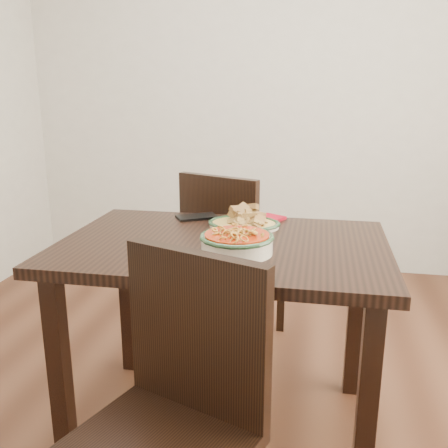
% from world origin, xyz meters
% --- Properties ---
extents(floor, '(3.50, 3.50, 0.00)m').
position_xyz_m(floor, '(0.00, 0.00, 0.00)').
color(floor, '#3E2113').
rests_on(floor, ground).
extents(wall_back, '(3.50, 0.10, 2.60)m').
position_xyz_m(wall_back, '(0.00, 1.75, 1.30)').
color(wall_back, beige).
rests_on(wall_back, ground).
extents(dining_table, '(1.16, 0.78, 0.75)m').
position_xyz_m(dining_table, '(0.03, -0.11, 0.65)').
color(dining_table, black).
rests_on(dining_table, ground).
extents(chair_far, '(0.54, 0.54, 0.89)m').
position_xyz_m(chair_far, '(-0.07, 0.53, 0.50)').
color(chair_far, black).
rests_on(chair_far, ground).
extents(chair_near, '(0.54, 0.54, 0.89)m').
position_xyz_m(chair_near, '(0.02, -0.75, 0.50)').
color(chair_near, black).
rests_on(chair_near, ground).
extents(fish_plate, '(0.28, 0.22, 0.11)m').
position_xyz_m(fish_plate, '(0.07, 0.09, 0.79)').
color(fish_plate, beige).
rests_on(fish_plate, dining_table).
extents(noodle_bowl, '(0.25, 0.25, 0.08)m').
position_xyz_m(noodle_bowl, '(0.10, -0.23, 0.79)').
color(noodle_bowl, beige).
rests_on(noodle_bowl, dining_table).
extents(smartphone, '(0.19, 0.16, 0.01)m').
position_xyz_m(smartphone, '(-0.15, 0.19, 0.76)').
color(smartphone, black).
rests_on(smartphone, dining_table).
extents(napkin, '(0.13, 0.13, 0.01)m').
position_xyz_m(napkin, '(0.16, 0.24, 0.76)').
color(napkin, maroon).
rests_on(napkin, dining_table).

